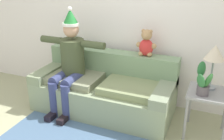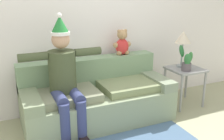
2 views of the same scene
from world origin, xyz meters
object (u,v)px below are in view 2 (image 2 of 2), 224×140
couch (96,98)px  person_seated (64,76)px  potted_plant (186,61)px  side_table (185,75)px  teddy_bear (122,43)px  table_lamp (183,39)px

couch → person_seated: 0.66m
potted_plant → side_table: bearing=50.6°
potted_plant → teddy_bear: bearing=150.3°
side_table → potted_plant: bearing=-129.4°
couch → potted_plant: (1.35, -0.20, 0.43)m
person_seated → potted_plant: 1.82m
person_seated → teddy_bear: size_ratio=3.93×
couch → side_table: size_ratio=3.34×
teddy_bear → table_lamp: teddy_bear is taller
person_seated → potted_plant: bearing=-1.2°
teddy_bear → side_table: teddy_bear is taller
side_table → couch: bearing=176.0°
person_seated → table_lamp: size_ratio=2.69×
side_table → table_lamp: 0.55m
person_seated → potted_plant: size_ratio=3.80×
couch → teddy_bear: bearing=27.0°
table_lamp → potted_plant: bearing=-110.6°
teddy_bear → side_table: (0.91, -0.37, -0.50)m
couch → potted_plant: 1.43m
person_seated → table_lamp: (1.89, 0.16, 0.29)m
person_seated → table_lamp: bearing=4.9°
side_table → teddy_bear: bearing=158.1°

